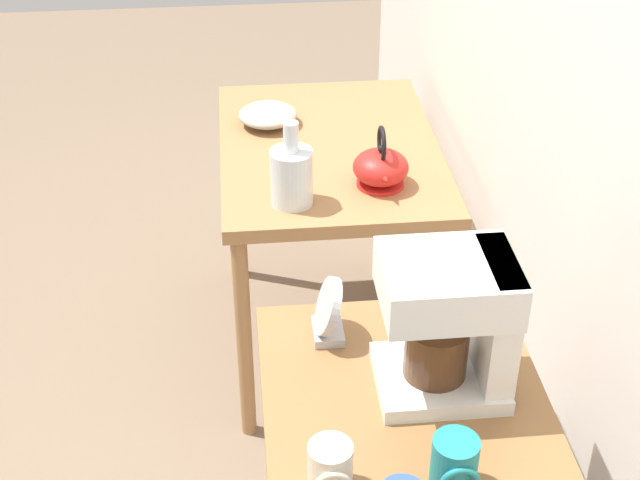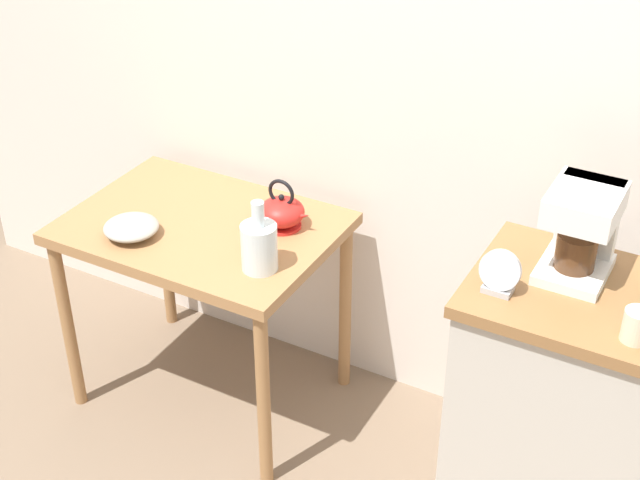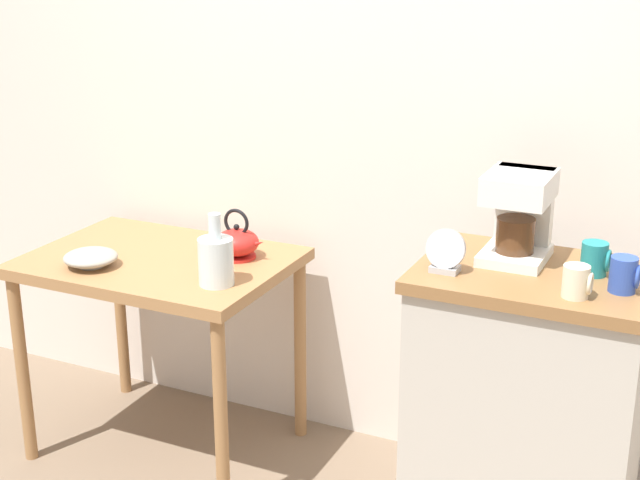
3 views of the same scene
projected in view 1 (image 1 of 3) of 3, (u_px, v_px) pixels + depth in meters
back_wall at (604, 9)px, 1.72m from camera, size 4.40×0.10×2.80m
wooden_table at (329, 172)px, 2.74m from camera, size 0.88×0.64×0.73m
bowl_stoneware at (268, 115)px, 2.78m from camera, size 0.18×0.18×0.06m
teakettle at (381, 168)px, 2.46m from camera, size 0.18×0.15×0.17m
glass_carafe_vase at (292, 175)px, 2.38m from camera, size 0.11×0.11×0.23m
coffee_maker at (457, 320)px, 1.54m from camera, size 0.18×0.22×0.26m
mug_dark_teal at (455, 465)px, 1.40m from camera, size 0.08×0.07×0.09m
mug_small_cream at (330, 469)px, 1.40m from camera, size 0.08×0.07×0.09m
table_clock at (328, 312)px, 1.69m from camera, size 0.11×0.06×0.12m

